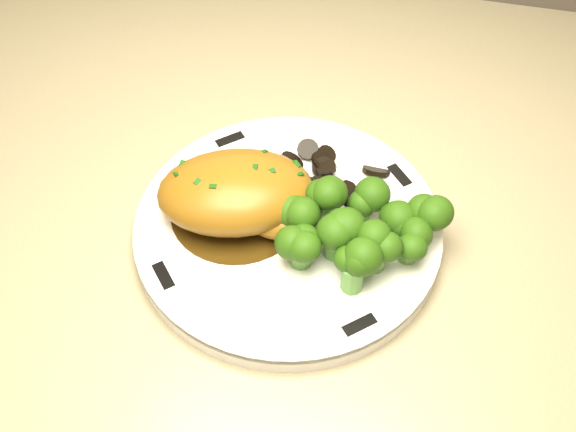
% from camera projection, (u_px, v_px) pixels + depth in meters
% --- Properties ---
extents(counter, '(2.18, 0.72, 1.06)m').
position_uv_depth(counter, '(10.00, 317.00, 1.13)').
color(counter, '#513C25').
rests_on(counter, ground).
extents(plate, '(0.34, 0.34, 0.02)m').
position_uv_depth(plate, '(288.00, 230.00, 0.64)').
color(plate, white).
rests_on(plate, counter).
extents(rim_accent_0, '(0.03, 0.03, 0.00)m').
position_uv_depth(rim_accent_0, '(399.00, 175.00, 0.67)').
color(rim_accent_0, black).
rests_on(rim_accent_0, plate).
extents(rim_accent_1, '(0.03, 0.03, 0.00)m').
position_uv_depth(rim_accent_1, '(230.00, 140.00, 0.70)').
color(rim_accent_1, black).
rests_on(rim_accent_1, plate).
extents(rim_accent_2, '(0.03, 0.03, 0.00)m').
position_uv_depth(rim_accent_2, '(163.00, 276.00, 0.60)').
color(rim_accent_2, black).
rests_on(rim_accent_2, plate).
extents(rim_accent_3, '(0.03, 0.03, 0.00)m').
position_uv_depth(rim_accent_3, '(360.00, 325.00, 0.57)').
color(rim_accent_3, black).
rests_on(rim_accent_3, plate).
extents(gravy_pool, '(0.12, 0.12, 0.00)m').
position_uv_depth(gravy_pool, '(237.00, 211.00, 0.64)').
color(gravy_pool, '#37250A').
rests_on(gravy_pool, plate).
extents(chicken_breast, '(0.16, 0.13, 0.05)m').
position_uv_depth(chicken_breast, '(241.00, 195.00, 0.62)').
color(chicken_breast, '#926219').
rests_on(chicken_breast, plate).
extents(mushroom_pile, '(0.10, 0.07, 0.02)m').
position_uv_depth(mushroom_pile, '(336.00, 179.00, 0.66)').
color(mushroom_pile, black).
rests_on(mushroom_pile, plate).
extents(broccoli_florets, '(0.13, 0.10, 0.04)m').
position_uv_depth(broccoli_florets, '(358.00, 229.00, 0.60)').
color(broccoli_florets, '#599740').
rests_on(broccoli_florets, plate).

